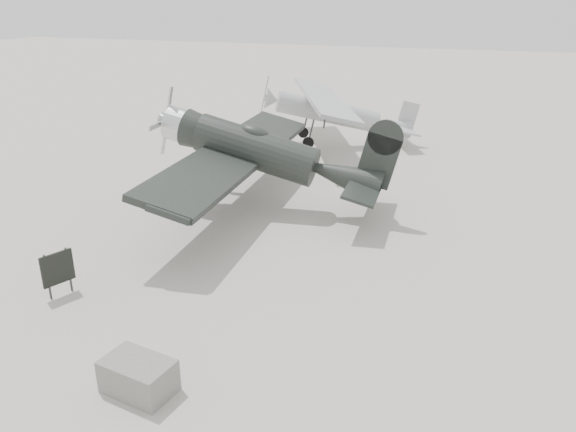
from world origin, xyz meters
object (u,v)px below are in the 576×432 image
at_px(lowwing_monoplane, 267,154).
at_px(equipment_block, 138,376).
at_px(highwing_monoplane, 334,108).
at_px(sign_board, 58,269).

height_order(lowwing_monoplane, equipment_block, lowwing_monoplane).
height_order(highwing_monoplane, sign_board, highwing_monoplane).
bearing_deg(lowwing_monoplane, highwing_monoplane, 87.02).
relative_size(highwing_monoplane, sign_board, 8.66).
bearing_deg(equipment_block, lowwing_monoplane, 97.19).
distance_m(highwing_monoplane, sign_board, 19.03).
relative_size(highwing_monoplane, equipment_block, 7.79).
height_order(lowwing_monoplane, highwing_monoplane, lowwing_monoplane).
bearing_deg(lowwing_monoplane, equipment_block, -86.15).
relative_size(lowwing_monoplane, highwing_monoplane, 1.11).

